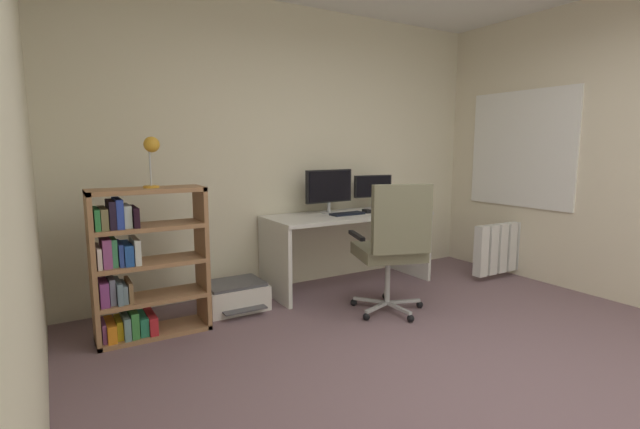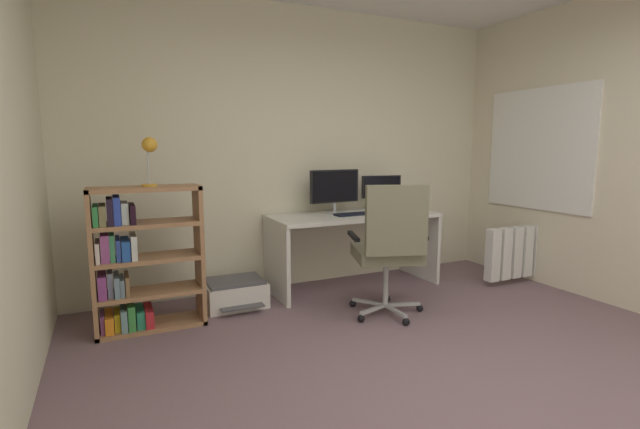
{
  "view_description": "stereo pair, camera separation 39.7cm",
  "coord_description": "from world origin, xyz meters",
  "px_view_note": "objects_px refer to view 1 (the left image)",
  "views": [
    {
      "loc": [
        -2.12,
        -1.42,
        1.38
      ],
      "look_at": [
        -0.1,
        1.96,
        0.8
      ],
      "focal_mm": 25.63,
      "sensor_mm": 36.0,
      "label": 1
    },
    {
      "loc": [
        -1.77,
        -1.6,
        1.38
      ],
      "look_at": [
        -0.1,
        1.96,
        0.8
      ],
      "focal_mm": 25.63,
      "sensor_mm": 36.0,
      "label": 2
    }
  ],
  "objects_px": {
    "computer_mouse": "(367,211)",
    "printer": "(235,296)",
    "monitor_secondary": "(373,189)",
    "radiator": "(509,246)",
    "desk_lamp": "(152,150)",
    "desk": "(348,232)",
    "office_chair": "(393,243)",
    "bookshelf": "(138,266)",
    "monitor_main": "(329,188)",
    "keyboard": "(347,214)"
  },
  "relations": [
    {
      "from": "computer_mouse",
      "to": "printer",
      "type": "distance_m",
      "value": 1.54
    },
    {
      "from": "monitor_secondary",
      "to": "radiator",
      "type": "relative_size",
      "value": 0.42
    },
    {
      "from": "desk_lamp",
      "to": "radiator",
      "type": "bearing_deg",
      "value": -5.47
    },
    {
      "from": "desk",
      "to": "computer_mouse",
      "type": "bearing_deg",
      "value": -16.53
    },
    {
      "from": "monitor_secondary",
      "to": "office_chair",
      "type": "height_order",
      "value": "office_chair"
    },
    {
      "from": "desk_lamp",
      "to": "printer",
      "type": "height_order",
      "value": "desk_lamp"
    },
    {
      "from": "desk",
      "to": "monitor_secondary",
      "type": "relative_size",
      "value": 3.89
    },
    {
      "from": "bookshelf",
      "to": "printer",
      "type": "xyz_separation_m",
      "value": [
        0.8,
        0.2,
        -0.41
      ]
    },
    {
      "from": "bookshelf",
      "to": "desk_lamp",
      "type": "bearing_deg",
      "value": -0.28
    },
    {
      "from": "monitor_main",
      "to": "monitor_secondary",
      "type": "height_order",
      "value": "monitor_main"
    },
    {
      "from": "monitor_secondary",
      "to": "computer_mouse",
      "type": "height_order",
      "value": "monitor_secondary"
    },
    {
      "from": "computer_mouse",
      "to": "office_chair",
      "type": "xyz_separation_m",
      "value": [
        -0.34,
        -0.81,
        -0.14
      ]
    },
    {
      "from": "office_chair",
      "to": "radiator",
      "type": "relative_size",
      "value": 1.08
    },
    {
      "from": "desk_lamp",
      "to": "monitor_main",
      "type": "bearing_deg",
      "value": 12.19
    },
    {
      "from": "monitor_main",
      "to": "radiator",
      "type": "distance_m",
      "value": 2.09
    },
    {
      "from": "computer_mouse",
      "to": "bookshelf",
      "type": "distance_m",
      "value": 2.22
    },
    {
      "from": "keyboard",
      "to": "office_chair",
      "type": "xyz_separation_m",
      "value": [
        -0.1,
        -0.8,
        -0.13
      ]
    },
    {
      "from": "monitor_main",
      "to": "radiator",
      "type": "xyz_separation_m",
      "value": [
        1.85,
        -0.71,
        -0.66
      ]
    },
    {
      "from": "computer_mouse",
      "to": "monitor_main",
      "type": "bearing_deg",
      "value": 158.88
    },
    {
      "from": "desk",
      "to": "monitor_main",
      "type": "xyz_separation_m",
      "value": [
        -0.15,
        0.12,
        0.43
      ]
    },
    {
      "from": "monitor_secondary",
      "to": "desk_lamp",
      "type": "distance_m",
      "value": 2.33
    },
    {
      "from": "computer_mouse",
      "to": "printer",
      "type": "relative_size",
      "value": 0.19
    },
    {
      "from": "monitor_main",
      "to": "bookshelf",
      "type": "xyz_separation_m",
      "value": [
        -1.86,
        -0.37,
        -0.46
      ]
    },
    {
      "from": "keyboard",
      "to": "office_chair",
      "type": "height_order",
      "value": "office_chair"
    },
    {
      "from": "monitor_main",
      "to": "radiator",
      "type": "bearing_deg",
      "value": -21.12
    },
    {
      "from": "radiator",
      "to": "desk",
      "type": "bearing_deg",
      "value": 160.65
    },
    {
      "from": "desk",
      "to": "computer_mouse",
      "type": "height_order",
      "value": "computer_mouse"
    },
    {
      "from": "computer_mouse",
      "to": "radiator",
      "type": "xyz_separation_m",
      "value": [
        1.51,
        -0.54,
        -0.43
      ]
    },
    {
      "from": "monitor_main",
      "to": "keyboard",
      "type": "distance_m",
      "value": 0.32
    },
    {
      "from": "monitor_secondary",
      "to": "desk_lamp",
      "type": "height_order",
      "value": "desk_lamp"
    },
    {
      "from": "desk",
      "to": "printer",
      "type": "bearing_deg",
      "value": -177.55
    },
    {
      "from": "desk",
      "to": "monitor_main",
      "type": "height_order",
      "value": "monitor_main"
    },
    {
      "from": "monitor_main",
      "to": "bookshelf",
      "type": "bearing_deg",
      "value": -168.7
    },
    {
      "from": "monitor_main",
      "to": "desk_lamp",
      "type": "height_order",
      "value": "desk_lamp"
    },
    {
      "from": "desk",
      "to": "monitor_main",
      "type": "relative_size",
      "value": 3.1
    },
    {
      "from": "office_chair",
      "to": "monitor_main",
      "type": "bearing_deg",
      "value": 89.84
    },
    {
      "from": "monitor_main",
      "to": "radiator",
      "type": "height_order",
      "value": "monitor_main"
    },
    {
      "from": "keyboard",
      "to": "desk_lamp",
      "type": "bearing_deg",
      "value": -175.06
    },
    {
      "from": "office_chair",
      "to": "printer",
      "type": "bearing_deg",
      "value": 142.55
    },
    {
      "from": "computer_mouse",
      "to": "desk_lamp",
      "type": "distance_m",
      "value": 2.16
    },
    {
      "from": "keyboard",
      "to": "radiator",
      "type": "distance_m",
      "value": 1.88
    },
    {
      "from": "desk",
      "to": "radiator",
      "type": "bearing_deg",
      "value": -19.35
    },
    {
      "from": "desk",
      "to": "desk_lamp",
      "type": "bearing_deg",
      "value": -172.27
    },
    {
      "from": "monitor_secondary",
      "to": "printer",
      "type": "relative_size",
      "value": 0.82
    },
    {
      "from": "monitor_secondary",
      "to": "office_chair",
      "type": "xyz_separation_m",
      "value": [
        -0.54,
        -0.98,
        -0.34
      ]
    },
    {
      "from": "desk",
      "to": "monitor_secondary",
      "type": "height_order",
      "value": "monitor_secondary"
    },
    {
      "from": "radiator",
      "to": "bookshelf",
      "type": "bearing_deg",
      "value": 174.72
    },
    {
      "from": "bookshelf",
      "to": "radiator",
      "type": "relative_size",
      "value": 1.07
    },
    {
      "from": "computer_mouse",
      "to": "radiator",
      "type": "distance_m",
      "value": 1.66
    },
    {
      "from": "desk",
      "to": "bookshelf",
      "type": "height_order",
      "value": "bookshelf"
    }
  ]
}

